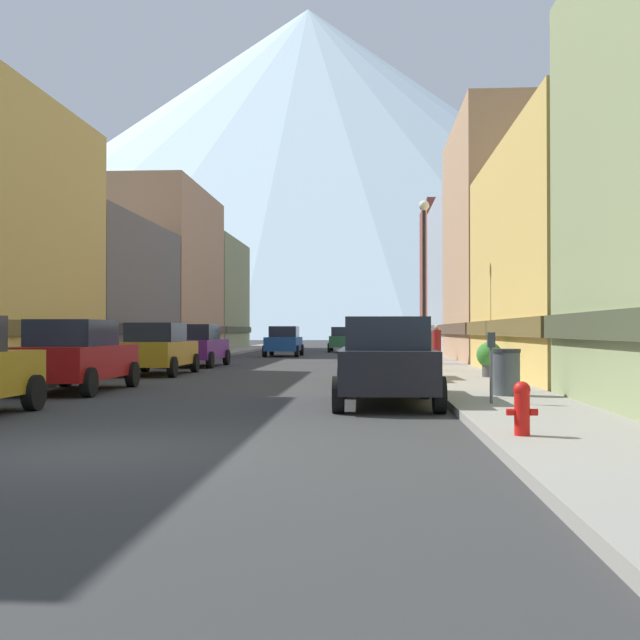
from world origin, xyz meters
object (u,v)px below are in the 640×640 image
at_px(car_right_2, 378,346).
at_px(car_driving_0, 343,339).
at_px(trash_bin_right, 506,372).
at_px(potted_plant_0, 489,357).
at_px(streetlamp_right, 424,259).
at_px(parking_meter_near, 491,357).
at_px(pedestrian_0, 437,346).
at_px(car_left_2, 158,349).
at_px(car_right_1, 381,352).
at_px(car_right_3, 376,343).
at_px(car_right_0, 386,361).
at_px(car_left_1, 75,355).
at_px(car_driving_1, 284,341).
at_px(car_left_3, 197,345).
at_px(pedestrian_1, 429,345).
at_px(fire_hydrant_near, 522,407).

height_order(car_right_2, car_driving_0, same).
relative_size(trash_bin_right, potted_plant_0, 0.95).
bearing_deg(streetlamp_right, parking_meter_near, -88.14).
xyz_separation_m(potted_plant_0, pedestrian_0, (-0.75, 9.29, 0.15)).
xyz_separation_m(car_left_2, car_right_1, (7.60, -3.48, 0.00)).
bearing_deg(streetlamp_right, car_right_3, 97.49).
height_order(car_right_0, car_driving_0, same).
bearing_deg(streetlamp_right, car_left_2, -176.14).
bearing_deg(car_left_1, car_right_0, -21.79).
xyz_separation_m(car_left_2, car_driving_1, (2.20, 19.79, 0.00)).
bearing_deg(pedestrian_0, parking_meter_near, -91.60).
height_order(car_left_3, streetlamp_right, streetlamp_right).
height_order(car_right_0, streetlamp_right, streetlamp_right).
xyz_separation_m(car_right_3, trash_bin_right, (2.55, -22.23, -0.26)).
distance_m(car_left_1, trash_bin_right, 10.40).
distance_m(trash_bin_right, pedestrian_0, 15.99).
bearing_deg(pedestrian_1, car_driving_1, 129.70).
xyz_separation_m(car_right_0, potted_plant_0, (3.20, 7.47, -0.16)).
bearing_deg(car_left_2, car_left_1, -90.00).
bearing_deg(parking_meter_near, fire_hydrant_near, -93.78).
xyz_separation_m(fire_hydrant_near, trash_bin_right, (0.90, 6.41, 0.12)).
distance_m(car_right_3, fire_hydrant_near, 28.69).
distance_m(car_left_1, streetlamp_right, 12.65).
distance_m(car_right_0, fire_hydrant_near, 5.89).
bearing_deg(car_driving_0, car_right_2, -85.01).
relative_size(trash_bin_right, streetlamp_right, 0.17).
bearing_deg(car_right_0, potted_plant_0, 66.81).
bearing_deg(car_right_0, fire_hydrant_near, -73.70).
height_order(car_right_1, streetlamp_right, streetlamp_right).
distance_m(fire_hydrant_near, parking_meter_near, 4.58).
bearing_deg(car_right_1, car_right_2, 89.96).
relative_size(car_left_3, car_right_0, 1.00).
xyz_separation_m(car_right_0, fire_hydrant_near, (1.65, -5.64, -0.37)).
xyz_separation_m(car_left_2, pedestrian_0, (10.05, 6.16, -0.01)).
bearing_deg(car_right_0, streetlamp_right, 82.14).
bearing_deg(car_right_2, car_driving_0, 94.99).
distance_m(car_left_3, car_driving_1, 13.77).
distance_m(car_right_0, car_right_1, 7.11).
bearing_deg(pedestrian_0, fire_hydrant_near, -92.05).
xyz_separation_m(car_driving_0, potted_plant_0, (5.40, -32.61, -0.16)).
relative_size(car_right_0, car_driving_1, 1.01).
relative_size(car_right_3, trash_bin_right, 4.51).
xyz_separation_m(pedestrian_0, pedestrian_1, (0.00, 4.18, -0.03)).
relative_size(car_left_1, car_right_3, 1.00).
bearing_deg(potted_plant_0, trash_bin_right, -95.54).
relative_size(car_right_3, pedestrian_1, 2.85).
bearing_deg(car_left_2, car_right_0, -54.35).
xyz_separation_m(car_right_3, parking_meter_near, (1.95, -24.10, 0.11)).
distance_m(car_left_1, car_left_3, 13.76).
height_order(car_left_2, pedestrian_0, car_left_2).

